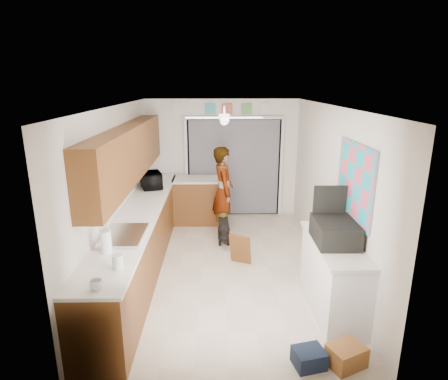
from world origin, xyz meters
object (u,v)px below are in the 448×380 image
object	(u,v)px
cardboard_box	(346,356)
navy_crate	(309,358)
cup	(96,285)
dog	(224,230)
microwave	(151,180)
suitcase	(335,232)
paper_towel_roll	(106,242)
man	(223,191)

from	to	relation	value
cardboard_box	navy_crate	bearing A→B (deg)	180.00
cup	navy_crate	xyz separation A→B (m)	(2.08, 0.05, -0.89)
dog	microwave	bearing A→B (deg)	162.77
cardboard_box	dog	bearing A→B (deg)	111.10
suitcase	cardboard_box	world-z (taller)	suitcase
paper_towel_roll	cardboard_box	distance (m)	2.87
microwave	dog	world-z (taller)	microwave
cardboard_box	navy_crate	size ratio (longest dim) A/B	1.18
paper_towel_roll	cardboard_box	bearing A→B (deg)	-16.18
navy_crate	microwave	bearing A→B (deg)	121.56
cup	man	size ratio (longest dim) A/B	0.07
microwave	cardboard_box	xyz separation A→B (m)	(2.54, -3.51, -0.97)
microwave	man	size ratio (longest dim) A/B	0.30
paper_towel_roll	microwave	bearing A→B (deg)	88.90
microwave	cardboard_box	bearing A→B (deg)	-163.61
man	dog	size ratio (longest dim) A/B	2.86
microwave	cardboard_box	world-z (taller)	microwave
microwave	navy_crate	bearing A→B (deg)	-167.96
paper_towel_roll	man	world-z (taller)	man
suitcase	dog	bearing A→B (deg)	122.49
navy_crate	suitcase	bearing A→B (deg)	63.80
microwave	cup	size ratio (longest dim) A/B	4.16
paper_towel_roll	suitcase	distance (m)	2.71
paper_towel_roll	dog	distance (m)	2.88
microwave	suitcase	size ratio (longest dim) A/B	0.80
cardboard_box	man	xyz separation A→B (m)	(-1.21, 3.54, 0.74)
cup	navy_crate	size ratio (longest dim) A/B	0.40
suitcase	navy_crate	bearing A→B (deg)	-115.28
microwave	cup	bearing A→B (deg)	161.71
cardboard_box	dog	distance (m)	3.37
microwave	navy_crate	size ratio (longest dim) A/B	1.68
paper_towel_roll	navy_crate	xyz separation A→B (m)	(2.21, -0.75, -0.98)
suitcase	cardboard_box	size ratio (longest dim) A/B	1.77
cardboard_box	microwave	bearing A→B (deg)	125.91
paper_towel_roll	suitcase	world-z (taller)	suitcase
cup	man	xyz separation A→B (m)	(1.26, 3.59, -0.14)
man	dog	world-z (taller)	man
microwave	cardboard_box	distance (m)	4.44
microwave	dog	bearing A→B (deg)	-125.17
microwave	navy_crate	xyz separation A→B (m)	(2.16, -3.51, -0.99)
dog	navy_crate	bearing A→B (deg)	-76.85
microwave	paper_towel_roll	world-z (taller)	microwave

